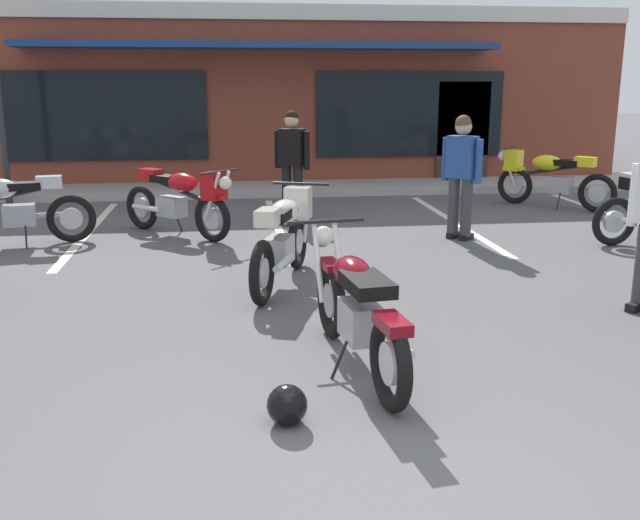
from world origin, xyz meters
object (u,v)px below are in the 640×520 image
Objects in this scene: motorcycle_orange_scrambler at (181,199)px; person_in_black_shirt at (292,158)px; motorcycle_foreground_classic at (357,309)px; helmet_on_pavement at (287,405)px; motorcycle_silver_naked at (2,206)px; motorcycle_red_sportbike at (284,234)px; person_in_shorts_foreground at (462,170)px; motorcycle_blue_standard at (549,176)px.

motorcycle_orange_scrambler is 2.03m from person_in_black_shirt.
helmet_on_pavement is at bearing -124.46° from motorcycle_foreground_classic.
helmet_on_pavement is (3.24, -5.52, -0.40)m from motorcycle_silver_naked.
motorcycle_red_sportbike is 7.82× the size of helmet_on_pavement.
motorcycle_foreground_classic is 4.86m from person_in_shorts_foreground.
motorcycle_red_sportbike is at bearing -96.53° from person_in_black_shirt.
motorcycle_foreground_classic is at bearing -116.95° from person_in_shorts_foreground.
motorcycle_orange_scrambler is (2.26, 0.33, 0.00)m from motorcycle_silver_naked.
person_in_black_shirt reaches higher than helmet_on_pavement.
motorcycle_red_sportbike is 1.21× the size of person_in_black_shirt.
person_in_black_shirt is 1.00× the size of person_in_shorts_foreground.
motorcycle_silver_naked is 8.58m from motorcycle_blue_standard.
person_in_black_shirt is (-4.44, -0.54, 0.42)m from motorcycle_blue_standard.
motorcycle_orange_scrambler is 5.95m from helmet_on_pavement.
motorcycle_foreground_classic and motorcycle_red_sportbike have the same top height.
motorcycle_orange_scrambler is at bearing -164.91° from motorcycle_blue_standard.
motorcycle_foreground_classic and motorcycle_blue_standard have the same top height.
motorcycle_blue_standard is (4.51, 6.63, 0.07)m from motorcycle_foreground_classic.
motorcycle_blue_standard is at bearing 13.31° from motorcycle_silver_naked.
motorcycle_red_sportbike is at bearing -139.23° from motorcycle_blue_standard.
helmet_on_pavement is (-0.59, -0.87, -0.33)m from motorcycle_foreground_classic.
motorcycle_silver_naked is 4.18m from person_in_black_shirt.
person_in_shorts_foreground reaches higher than motorcycle_silver_naked.
person_in_black_shirt is at bearing 83.47° from motorcycle_red_sportbike.
motorcycle_blue_standard is at bearing 55.78° from motorcycle_foreground_classic.
motorcycle_foreground_classic is 8.02m from motorcycle_blue_standard.
motorcycle_orange_scrambler is 6.41× the size of helmet_on_pavement.
motorcycle_red_sportbike is 1.21× the size of motorcycle_blue_standard.
person_in_shorts_foreground is (2.12, -1.78, 0.00)m from person_in_black_shirt.
motorcycle_red_sportbike reaches higher than helmet_on_pavement.
person_in_black_shirt reaches higher than motorcycle_red_sportbike.
motorcycle_red_sportbike and motorcycle_silver_naked have the same top height.
motorcycle_red_sportbike is 0.97× the size of motorcycle_silver_naked.
motorcycle_blue_standard is 6.47× the size of helmet_on_pavement.
motorcycle_orange_scrambler is (-1.23, 2.55, 0.00)m from motorcycle_red_sportbike.
motorcycle_red_sportbike is at bearing -64.23° from motorcycle_orange_scrambler.
motorcycle_silver_naked and motorcycle_blue_standard have the same top height.
motorcycle_foreground_classic is 1.04× the size of motorcycle_red_sportbike.
motorcycle_silver_naked is 1.25× the size of person_in_black_shirt.
motorcycle_silver_naked is 1.25× the size of motorcycle_blue_standard.
motorcycle_red_sportbike is 6.42m from motorcycle_blue_standard.
person_in_shorts_foreground is at bearing 61.72° from helmet_on_pavement.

